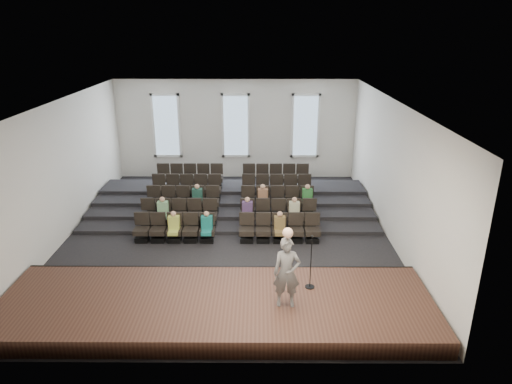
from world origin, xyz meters
TOP-DOWN VIEW (x-y plane):
  - ground at (0.00, 0.00)m, footprint 14.00×14.00m
  - ceiling at (0.00, 0.00)m, footprint 12.00×14.00m
  - wall_back at (0.00, 7.02)m, footprint 12.00×0.04m
  - wall_front at (0.00, -7.02)m, footprint 12.00×0.04m
  - wall_left at (-6.02, 0.00)m, footprint 0.04×14.00m
  - wall_right at (6.02, 0.00)m, footprint 0.04×14.00m
  - stage at (0.00, -5.10)m, footprint 11.80×3.60m
  - stage_lip at (0.00, -3.33)m, footprint 11.80×0.06m
  - risers at (0.00, 3.17)m, footprint 11.80×4.80m
  - seating_rows at (-0.00, 1.54)m, footprint 6.80×4.70m
  - windows at (0.00, 6.95)m, footprint 8.44×0.10m
  - audience at (0.35, 0.45)m, footprint 6.05×2.64m
  - speaker at (1.89, -5.34)m, footprint 0.71×0.47m
  - mic_stand at (2.62, -4.48)m, footprint 0.27×0.27m

SIDE VIEW (x-z plane):
  - ground at x=0.00m, z-range 0.00..0.00m
  - risers at x=0.00m, z-range -0.10..0.50m
  - stage at x=0.00m, z-range 0.00..0.50m
  - stage_lip at x=0.00m, z-range -0.01..0.51m
  - seating_rows at x=0.00m, z-range -0.15..1.52m
  - audience at x=0.35m, z-range 0.28..1.38m
  - mic_stand at x=2.62m, z-range 0.17..1.79m
  - speaker at x=1.89m, z-range 0.50..2.44m
  - wall_back at x=0.00m, z-range 0.00..5.00m
  - wall_front at x=0.00m, z-range 0.00..5.00m
  - wall_left at x=-6.02m, z-range 0.00..5.00m
  - wall_right at x=6.02m, z-range 0.00..5.00m
  - windows at x=0.00m, z-range 1.08..4.32m
  - ceiling at x=0.00m, z-range 5.00..5.02m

